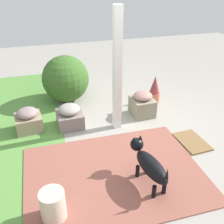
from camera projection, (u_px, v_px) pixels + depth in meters
name	position (u px, v px, depth m)	size (l,w,h in m)	color
ground_plane	(125.00, 134.00, 4.49)	(12.00, 12.00, 0.00)	gray
brick_path	(114.00, 174.00, 3.64)	(1.80, 2.40, 0.02)	#8F5144
porch_pillar	(117.00, 72.00, 4.21)	(0.13, 0.13, 2.03)	white
stone_planter_nearest	(142.00, 104.00, 4.96)	(0.46, 0.41, 0.47)	gray
stone_planter_mid	(70.00, 116.00, 4.64)	(0.48, 0.45, 0.41)	gray
stone_planter_far	(28.00, 120.00, 4.52)	(0.45, 0.47, 0.41)	gray
round_shrub	(66.00, 79.00, 5.38)	(0.95, 0.95, 0.95)	#355C23
terracotta_pot_spiky	(154.00, 90.00, 5.42)	(0.23, 0.23, 0.56)	#BC5D42
dog	(149.00, 164.00, 3.36)	(0.80, 0.32, 0.54)	black
ceramic_urn	(53.00, 206.00, 2.94)	(0.28, 0.28, 0.38)	beige
doormat	(192.00, 142.00, 4.28)	(0.59, 0.39, 0.03)	brown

